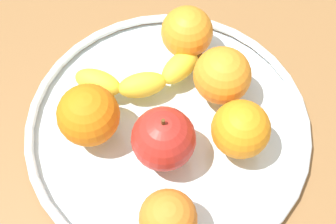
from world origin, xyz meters
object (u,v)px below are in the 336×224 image
at_px(fruit_bowl, 168,126).
at_px(banana, 143,77).
at_px(apple, 164,139).
at_px(orange_center, 223,76).
at_px(orange_front_right, 241,129).
at_px(orange_back_right, 168,218).
at_px(orange_back_left, 88,115).
at_px(orange_front_left, 187,32).

distance_m(fruit_bowl, banana, 0.08).
xyz_separation_m(fruit_bowl, apple, (-0.03, -0.03, 0.05)).
xyz_separation_m(apple, orange_center, (0.12, 0.03, -0.00)).
distance_m(fruit_bowl, orange_front_right, 0.10).
distance_m(orange_center, orange_front_right, 0.08).
distance_m(orange_back_right, orange_back_left, 0.16).
bearing_deg(orange_center, orange_front_right, -112.51).
height_order(apple, orange_back_left, apple).
relative_size(fruit_bowl, orange_back_left, 4.81).
bearing_deg(orange_front_right, fruit_bowl, 127.22).
bearing_deg(orange_back_right, fruit_bowl, 54.72).
xyz_separation_m(apple, orange_front_left, (0.12, 0.12, -0.00)).
height_order(fruit_bowl, orange_center, orange_center).
distance_m(fruit_bowl, orange_front_left, 0.13).
height_order(banana, orange_front_left, orange_front_left).
bearing_deg(apple, orange_back_right, -122.02).
distance_m(apple, orange_back_left, 0.10).
bearing_deg(banana, orange_front_right, -49.38).
relative_size(orange_front_left, orange_back_left, 0.92).
bearing_deg(orange_back_left, orange_center, -16.45).
height_order(apple, orange_center, apple).
distance_m(orange_front_left, orange_back_left, 0.18).
relative_size(orange_center, orange_back_right, 1.15).
height_order(banana, apple, apple).
distance_m(orange_front_right, orange_back_left, 0.19).
height_order(orange_center, orange_front_left, orange_center).
xyz_separation_m(orange_front_left, orange_front_right, (-0.04, -0.16, 0.00)).
relative_size(apple, orange_front_left, 1.20).
height_order(apple, orange_back_right, apple).
height_order(fruit_bowl, orange_back_right, orange_back_right).
height_order(apple, orange_front_left, apple).
bearing_deg(fruit_bowl, orange_front_left, 42.70).
distance_m(orange_center, orange_front_left, 0.09).
relative_size(banana, orange_front_left, 2.47).
height_order(orange_back_right, orange_front_right, orange_front_right).
xyz_separation_m(fruit_bowl, orange_center, (0.09, -0.00, 0.05)).
xyz_separation_m(banana, orange_front_right, (0.05, -0.14, 0.02)).
relative_size(apple, orange_front_right, 1.18).
bearing_deg(orange_back_left, banana, 12.73).
bearing_deg(orange_back_right, apple, 57.98).
bearing_deg(orange_front_right, orange_front_left, 77.27).
bearing_deg(banana, apple, -87.89).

